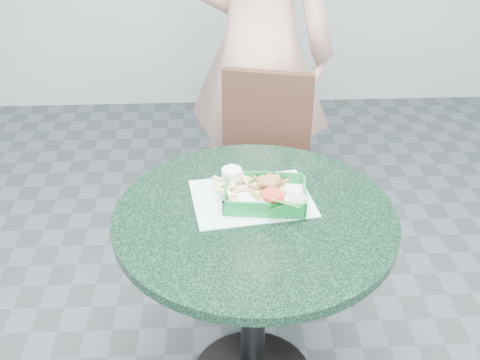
{
  "coord_description": "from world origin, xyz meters",
  "views": [
    {
      "loc": [
        -0.11,
        -1.36,
        1.75
      ],
      "look_at": [
        -0.04,
        0.1,
        0.82
      ],
      "focal_mm": 42.0,
      "sensor_mm": 36.0,
      "label": 1
    }
  ],
  "objects_px": {
    "crab_sandwich": "(268,189)",
    "cafe_table": "(254,262)",
    "sauce_ramekin": "(229,181)",
    "dining_chair": "(268,170)",
    "food_basket": "(265,202)",
    "diner_person": "(259,5)"
  },
  "relations": [
    {
      "from": "cafe_table",
      "to": "sauce_ramekin",
      "type": "xyz_separation_m",
      "value": [
        -0.07,
        0.13,
        0.22
      ]
    },
    {
      "from": "food_basket",
      "to": "crab_sandwich",
      "type": "xyz_separation_m",
      "value": [
        0.01,
        0.02,
        0.03
      ]
    },
    {
      "from": "food_basket",
      "to": "sauce_ramekin",
      "type": "xyz_separation_m",
      "value": [
        -0.11,
        0.08,
        0.03
      ]
    },
    {
      "from": "cafe_table",
      "to": "dining_chair",
      "type": "distance_m",
      "value": 0.64
    },
    {
      "from": "cafe_table",
      "to": "diner_person",
      "type": "relative_size",
      "value": 0.38
    },
    {
      "from": "cafe_table",
      "to": "sauce_ramekin",
      "type": "bearing_deg",
      "value": 119.04
    },
    {
      "from": "diner_person",
      "to": "food_basket",
      "type": "distance_m",
      "value": 1.01
    },
    {
      "from": "crab_sandwich",
      "to": "sauce_ramekin",
      "type": "bearing_deg",
      "value": 156.9
    },
    {
      "from": "cafe_table",
      "to": "crab_sandwich",
      "type": "xyz_separation_m",
      "value": [
        0.05,
        0.08,
        0.22
      ]
    },
    {
      "from": "dining_chair",
      "to": "sauce_ramekin",
      "type": "distance_m",
      "value": 0.6
    },
    {
      "from": "dining_chair",
      "to": "sauce_ramekin",
      "type": "height_order",
      "value": "dining_chair"
    },
    {
      "from": "dining_chair",
      "to": "diner_person",
      "type": "relative_size",
      "value": 0.42
    },
    {
      "from": "cafe_table",
      "to": "crab_sandwich",
      "type": "bearing_deg",
      "value": 61.23
    },
    {
      "from": "diner_person",
      "to": "crab_sandwich",
      "type": "distance_m",
      "value": 0.97
    },
    {
      "from": "dining_chair",
      "to": "diner_person",
      "type": "distance_m",
      "value": 0.69
    },
    {
      "from": "cafe_table",
      "to": "food_basket",
      "type": "relative_size",
      "value": 3.46
    },
    {
      "from": "crab_sandwich",
      "to": "cafe_table",
      "type": "bearing_deg",
      "value": -118.77
    },
    {
      "from": "cafe_table",
      "to": "sauce_ramekin",
      "type": "height_order",
      "value": "sauce_ramekin"
    },
    {
      "from": "crab_sandwich",
      "to": "sauce_ramekin",
      "type": "xyz_separation_m",
      "value": [
        -0.12,
        0.05,
        0.0
      ]
    },
    {
      "from": "sauce_ramekin",
      "to": "diner_person",
      "type": "bearing_deg",
      "value": 79.85
    },
    {
      "from": "dining_chair",
      "to": "sauce_ramekin",
      "type": "bearing_deg",
      "value": -94.81
    },
    {
      "from": "cafe_table",
      "to": "diner_person",
      "type": "distance_m",
      "value": 1.14
    }
  ]
}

